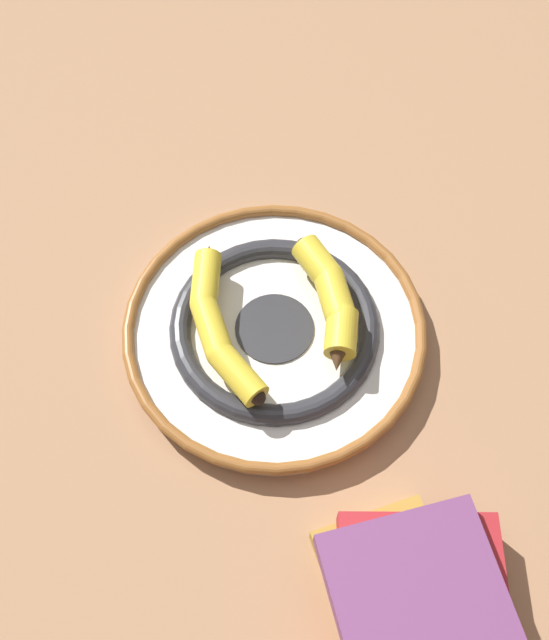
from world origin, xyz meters
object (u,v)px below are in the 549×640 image
at_px(book_stack, 419,617).
at_px(decorative_bowl, 274,330).
at_px(banana_a, 217,324).
at_px(banana_b, 331,300).

bearing_deg(book_stack, decorative_bowl, -166.64).
distance_m(banana_a, banana_b, 0.13).
bearing_deg(decorative_bowl, banana_b, -131.36).
bearing_deg(decorative_bowl, book_stack, 145.68).
bearing_deg(banana_b, book_stack, 179.31).
bearing_deg(banana_a, banana_b, 84.79).
bearing_deg(banana_b, banana_a, 90.61).
bearing_deg(banana_a, decorative_bowl, 81.92).
distance_m(banana_a, book_stack, 0.35).
xyz_separation_m(banana_b, book_stack, (-0.23, 0.23, -0.02)).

